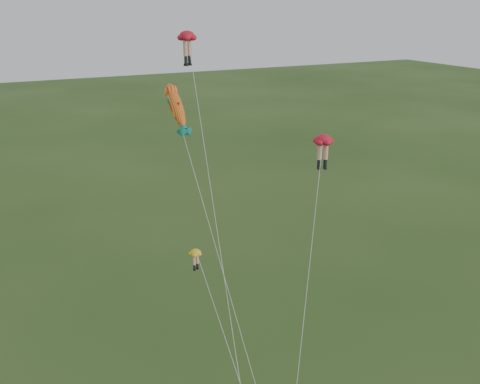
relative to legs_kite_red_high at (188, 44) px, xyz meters
name	(u,v)px	position (x,y,z in m)	size (l,w,h in m)	color
legs_kite_red_high	(188,44)	(0.00, 0.00, 0.00)	(3.80, 15.81, 20.56)	red
legs_kite_red_mid	(323,146)	(6.49, -7.43, -6.24)	(7.79, 9.23, 14.16)	red
legs_kite_yellow	(200,267)	(-3.16, -9.22, -12.14)	(1.07, 8.46, 8.41)	yellow
fish_kite	(176,107)	(-2.59, -4.50, -3.38)	(1.91, 10.99, 17.86)	orange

